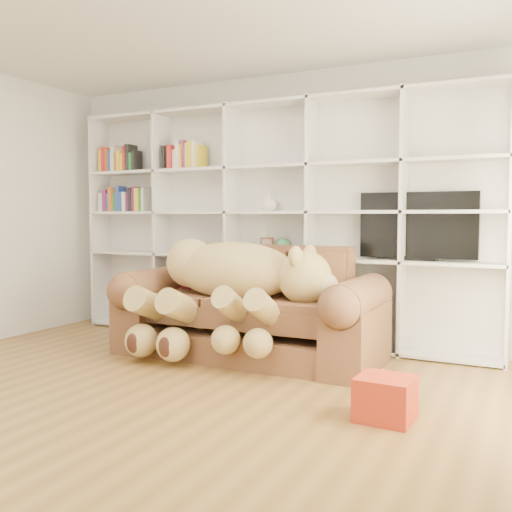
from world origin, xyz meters
The scene contains 14 objects.
floor centered at (0.00, 0.00, 0.00)m, with size 5.00×5.00×0.00m, color brown.
wall_back centered at (0.00, 2.50, 1.35)m, with size 5.00×0.02×2.70m, color white.
bookshelf centered at (-0.24, 2.36, 1.31)m, with size 4.43×0.35×2.40m.
sofa centered at (0.10, 1.65, 0.37)m, with size 2.35×1.01×0.99m.
teddy_bear centered at (0.00, 1.45, 0.68)m, with size 1.74×0.96×1.01m.
throw_pillow centered at (-0.56, 1.81, 0.72)m, with size 0.44×0.14×0.44m, color #4E0D1B.
gift_box centered at (1.59, 0.57, 0.14)m, with size 0.34×0.32×0.27m, color #B32F17.
tv centered at (1.44, 2.35, 1.17)m, with size 1.04×0.18×0.61m.
picture_frame centered at (-0.04, 2.30, 0.96)m, with size 0.14×0.03×0.17m, color brown.
green_vase centered at (0.13, 2.30, 0.95)m, with size 0.18×0.18×0.18m, color #2D583A.
figurine_tall centered at (-0.96, 2.30, 0.94)m, with size 0.07×0.07×0.14m, color silver.
figurine_short centered at (-0.88, 2.30, 0.92)m, with size 0.07×0.07×0.11m, color silver.
snow_globe centered at (-0.64, 2.30, 0.92)m, with size 0.09×0.09×0.09m, color white.
shelf_vase centered at (-0.03, 2.30, 1.41)m, with size 0.17×0.17×0.18m, color silver.
Camera 1 is at (2.42, -2.88, 1.26)m, focal length 40.00 mm.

